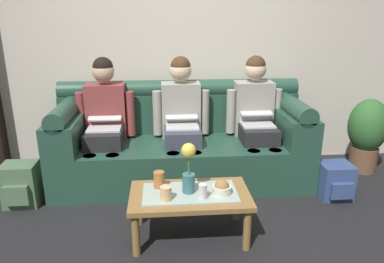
# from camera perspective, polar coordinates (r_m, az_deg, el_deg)

# --- Properties ---
(ground_plane) EXTENTS (14.00, 14.00, 0.00)m
(ground_plane) POSITION_cam_1_polar(r_m,az_deg,el_deg) (2.80, -0.11, -17.31)
(ground_plane) COLOR black
(back_wall_patterned) EXTENTS (6.00, 0.12, 2.90)m
(back_wall_patterned) POSITION_cam_1_polar(r_m,az_deg,el_deg) (3.98, -2.19, 15.63)
(back_wall_patterned) COLOR beige
(back_wall_patterned) RESTS_ON ground_plane
(couch) EXTENTS (2.44, 0.88, 0.96)m
(couch) POSITION_cam_1_polar(r_m,az_deg,el_deg) (3.67, -1.60, -1.88)
(couch) COLOR #234738
(couch) RESTS_ON ground_plane
(person_left) EXTENTS (0.56, 0.67, 1.22)m
(person_left) POSITION_cam_1_polar(r_m,az_deg,el_deg) (3.61, -13.38, 2.15)
(person_left) COLOR #232326
(person_left) RESTS_ON ground_plane
(person_middle) EXTENTS (0.56, 0.67, 1.22)m
(person_middle) POSITION_cam_1_polar(r_m,az_deg,el_deg) (3.57, -1.64, 2.48)
(person_middle) COLOR #383D4C
(person_middle) RESTS_ON ground_plane
(person_right) EXTENTS (0.56, 0.67, 1.22)m
(person_right) POSITION_cam_1_polar(r_m,az_deg,el_deg) (3.69, 9.87, 2.70)
(person_right) COLOR #232326
(person_right) RESTS_ON ground_plane
(coffee_table) EXTENTS (0.88, 0.50, 0.37)m
(coffee_table) POSITION_cam_1_polar(r_m,az_deg,el_deg) (2.74, -0.33, -10.47)
(coffee_table) COLOR olive
(coffee_table) RESTS_ON ground_plane
(flower_vase) EXTENTS (0.11, 0.11, 0.38)m
(flower_vase) POSITION_cam_1_polar(r_m,az_deg,el_deg) (2.63, -0.53, -5.60)
(flower_vase) COLOR #336672
(flower_vase) RESTS_ON coffee_table
(snack_bowl) EXTENTS (0.14, 0.14, 0.11)m
(snack_bowl) POSITION_cam_1_polar(r_m,az_deg,el_deg) (2.68, 4.65, -8.80)
(snack_bowl) COLOR silver
(snack_bowl) RESTS_ON coffee_table
(cup_near_left) EXTENTS (0.08, 0.08, 0.10)m
(cup_near_left) POSITION_cam_1_polar(r_m,az_deg,el_deg) (2.59, -4.10, -9.58)
(cup_near_left) COLOR #DBB77A
(cup_near_left) RESTS_ON coffee_table
(cup_near_right) EXTENTS (0.08, 0.08, 0.12)m
(cup_near_right) POSITION_cam_1_polar(r_m,az_deg,el_deg) (2.76, -5.15, -7.47)
(cup_near_right) COLOR #B26633
(cup_near_right) RESTS_ON coffee_table
(cup_far_center) EXTENTS (0.06, 0.06, 0.11)m
(cup_far_center) POSITION_cam_1_polar(r_m,az_deg,el_deg) (2.60, 1.69, -9.30)
(cup_far_center) COLOR silver
(cup_far_center) RESTS_ON coffee_table
(backpack_right) EXTENTS (0.28, 0.30, 0.32)m
(backpack_right) POSITION_cam_1_polar(r_m,az_deg,el_deg) (3.60, 21.38, -7.18)
(backpack_right) COLOR #33477A
(backpack_right) RESTS_ON ground_plane
(backpack_left) EXTENTS (0.29, 0.28, 0.38)m
(backpack_left) POSITION_cam_1_polar(r_m,az_deg,el_deg) (3.55, -25.07, -7.54)
(backpack_left) COLOR #4C6B4C
(backpack_left) RESTS_ON ground_plane
(potted_plant) EXTENTS (0.40, 0.40, 0.78)m
(potted_plant) POSITION_cam_1_polar(r_m,az_deg,el_deg) (4.23, 25.63, -0.05)
(potted_plant) COLOR brown
(potted_plant) RESTS_ON ground_plane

